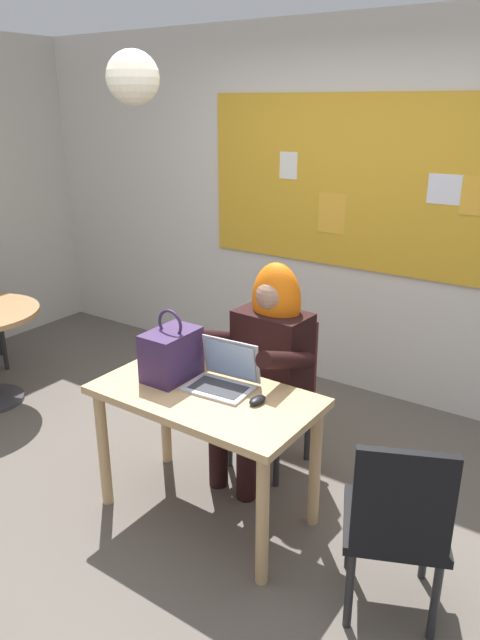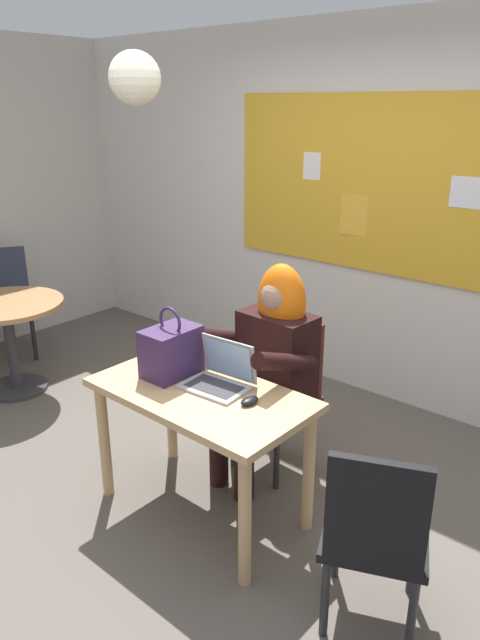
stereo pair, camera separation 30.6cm
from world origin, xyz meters
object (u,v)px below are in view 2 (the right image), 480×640
at_px(handbag, 171,351).
at_px(chair_spare_by_window, 7,296).
at_px(laptop, 220,376).
at_px(person_costumed, 269,356).
at_px(chair_extra_corner, 375,531).
at_px(computer_mouse, 250,401).
at_px(side_table_round, 8,325).
at_px(desk_main, 201,411).
at_px(chair_at_desk, 283,385).

relative_size(handbag, chair_spare_by_window, 0.41).
xyz_separation_m(laptop, handbag, (-0.29, -0.06, 0.08)).
relative_size(person_costumed, chair_extra_corner, 1.41).
relative_size(computer_mouse, chair_extra_corner, 0.12).
bearing_deg(side_table_round, handbag, -2.05).
xyz_separation_m(side_table_round, chair_spare_by_window, (-0.70, 0.38, -0.01)).
xyz_separation_m(desk_main, handbag, (-0.25, 0.04, 0.25)).
height_order(desk_main, laptop, laptop).
xyz_separation_m(chair_at_desk, computer_mouse, (0.25, -0.62, 0.23)).
bearing_deg(handbag, side_table_round, 177.95).
xyz_separation_m(person_costumed, chair_spare_by_window, (-2.80, -0.05, -0.22)).
distance_m(chair_at_desk, chair_spare_by_window, 2.82).
relative_size(laptop, chair_extra_corner, 0.39).
bearing_deg(chair_extra_corner, computer_mouse, 54.64).
distance_m(person_costumed, laptop, 0.43).
distance_m(side_table_round, chair_spare_by_window, 0.79).
bearing_deg(chair_at_desk, desk_main, 0.62).
distance_m(computer_mouse, chair_extra_corner, 0.83).
relative_size(chair_at_desk, chair_extra_corner, 1.02).
relative_size(computer_mouse, chair_spare_by_window, 0.11).
bearing_deg(desk_main, chair_spare_by_window, 170.04).
bearing_deg(side_table_round, chair_at_desk, 14.82).
height_order(person_costumed, chair_extra_corner, person_costumed).
bearing_deg(chair_spare_by_window, chair_extra_corner, 19.74).
xyz_separation_m(laptop, side_table_round, (-2.12, 0.00, -0.25)).
xyz_separation_m(side_table_round, chair_extra_corner, (3.14, -0.22, -0.04)).
bearing_deg(computer_mouse, laptop, 172.35).
xyz_separation_m(desk_main, computer_mouse, (0.28, 0.05, 0.13)).
height_order(computer_mouse, chair_spare_by_window, chair_spare_by_window).
xyz_separation_m(chair_at_desk, handbag, (-0.28, -0.63, 0.35)).
bearing_deg(laptop, desk_main, -113.42).
distance_m(laptop, side_table_round, 2.14).
relative_size(chair_at_desk, side_table_round, 1.09).
bearing_deg(desk_main, side_table_round, 177.02).
bearing_deg(computer_mouse, desk_main, -164.24).
bearing_deg(chair_extra_corner, side_table_round, 62.36).
xyz_separation_m(desk_main, side_table_round, (-2.09, 0.11, -0.08)).
distance_m(chair_at_desk, laptop, 0.62).
relative_size(desk_main, computer_mouse, 10.94).
height_order(chair_at_desk, person_costumed, person_costumed).
distance_m(chair_at_desk, chair_extra_corner, 1.29).
height_order(computer_mouse, chair_extra_corner, chair_extra_corner).
relative_size(person_costumed, chair_spare_by_window, 1.37).
distance_m(chair_at_desk, computer_mouse, 0.71).
height_order(person_costumed, chair_spare_by_window, person_costumed).
relative_size(handbag, side_table_round, 0.46).
relative_size(person_costumed, side_table_round, 1.51).
bearing_deg(chair_at_desk, laptop, 3.95).
distance_m(chair_at_desk, side_table_round, 2.19).
height_order(chair_at_desk, side_table_round, chair_at_desk).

